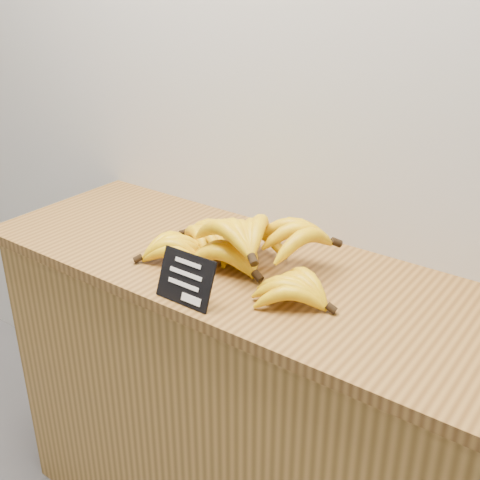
# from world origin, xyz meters

# --- Properties ---
(counter) EXTENTS (1.42, 0.50, 0.90)m
(counter) POSITION_xyz_m (0.02, 2.75, 0.45)
(counter) COLOR #AB7E37
(counter) RESTS_ON ground
(counter_top) EXTENTS (1.49, 0.54, 0.03)m
(counter_top) POSITION_xyz_m (0.02, 2.75, 0.92)
(counter_top) COLOR olive
(counter_top) RESTS_ON counter
(chalkboard_sign) EXTENTS (0.14, 0.05, 0.11)m
(chalkboard_sign) POSITION_xyz_m (0.00, 2.53, 0.98)
(chalkboard_sign) COLOR black
(chalkboard_sign) RESTS_ON counter_top
(banana_pile) EXTENTS (0.57, 0.37, 0.13)m
(banana_pile) POSITION_xyz_m (0.01, 2.73, 0.98)
(banana_pile) COLOR #E9BC09
(banana_pile) RESTS_ON counter_top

